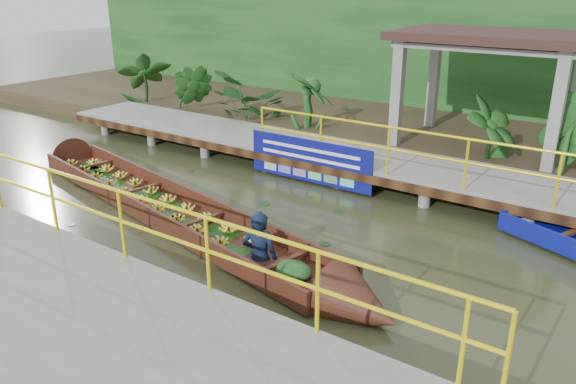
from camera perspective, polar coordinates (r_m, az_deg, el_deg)
The scene contains 9 objects.
ground at distance 11.04m, azimuth -6.41°, elevation -2.46°, with size 80.00×80.00×0.00m, color #30351A.
land_strip at distance 17.03m, azimuth 10.34°, elevation 6.48°, with size 30.00×8.00×0.45m, color #302618.
far_dock at distance 13.47m, azimuth 3.14°, elevation 4.12°, with size 16.00×2.06×1.66m.
near_dock at distance 7.79m, azimuth -21.54°, elevation -11.98°, with size 18.00×2.40×1.73m.
pavilion at distance 14.46m, azimuth 20.05°, elevation 13.56°, with size 4.40×3.00×3.00m.
foliage_backdrop at distance 18.98m, azimuth 13.96°, elevation 13.13°, with size 30.00×0.80×4.00m, color #133C13.
vendor_boat at distance 11.01m, azimuth -11.52°, elevation -1.64°, with size 10.93×3.31×2.11m.
blue_banner at distance 12.50m, azimuth 2.19°, elevation 3.19°, with size 3.12×0.04×0.98m.
tropical_plants at distance 15.73m, azimuth 1.28°, elevation 9.60°, with size 14.33×1.33×1.66m.
Camera 1 is at (6.75, -7.59, 4.33)m, focal length 35.00 mm.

